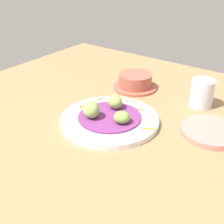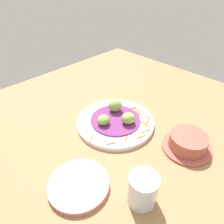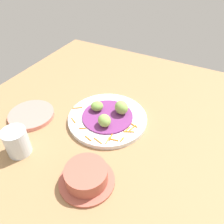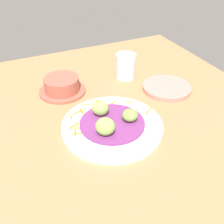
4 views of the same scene
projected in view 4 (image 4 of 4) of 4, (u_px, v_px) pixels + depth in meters
The scene contains 10 objects.
table_surface at pixel (99, 133), 74.50cm from camera, with size 110.00×110.00×2.00cm, color #936D47.
main_plate at pixel (112, 126), 73.93cm from camera, with size 27.35×27.35×1.56cm, color silver.
cabbage_bed at pixel (112, 123), 73.32cm from camera, with size 17.55×17.55×0.56cm, color #702D6B.
carrot_garnish at pixel (93, 114), 76.72cm from camera, with size 24.90×13.28×0.40cm.
guac_scoop_left at pixel (100, 108), 74.91cm from camera, with size 4.11×4.65×4.01cm, color #84A851.
guac_scoop_center at pixel (106, 126), 68.03cm from camera, with size 4.45×5.02×4.73cm, color #84A851.
guac_scoop_right at pixel (130, 115), 73.02cm from camera, with size 4.36×4.17×3.25cm, color #759E47.
side_plate_small at pixel (167, 88), 90.50cm from camera, with size 15.87×15.87×1.47cm, color tan.
terracotta_bowl at pixel (62, 86), 88.41cm from camera, with size 14.99×14.99×5.19cm.
water_glass at pixel (126, 66), 95.74cm from camera, with size 7.00×7.00×8.54cm, color silver.
Camera 4 is at (-20.67, -53.51, 49.00)cm, focal length 43.87 mm.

